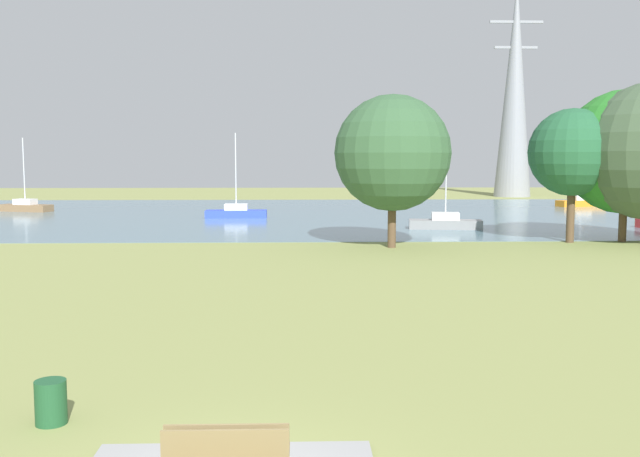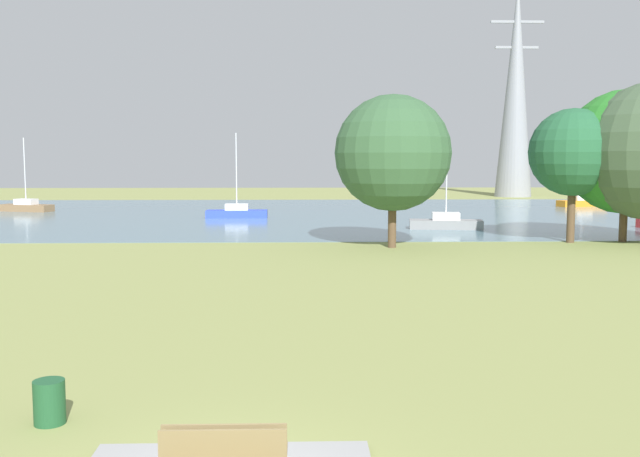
% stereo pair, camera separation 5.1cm
% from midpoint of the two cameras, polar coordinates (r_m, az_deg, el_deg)
% --- Properties ---
extents(ground_plane, '(160.00, 160.00, 0.00)m').
position_cam_midpoint_polar(ground_plane, '(32.10, -3.64, -2.84)').
color(ground_plane, '#8C9351').
extents(bench_facing_water, '(1.80, 0.48, 0.89)m').
position_cam_midpoint_polar(bench_facing_water, '(10.94, -7.54, -17.57)').
color(bench_facing_water, tan).
rests_on(bench_facing_water, concrete_pad).
extents(litter_bin, '(0.56, 0.56, 0.80)m').
position_cam_midpoint_polar(litter_bin, '(14.00, -20.92, -12.91)').
color(litter_bin, '#1E512D').
rests_on(litter_bin, ground).
extents(water_surface, '(140.00, 40.00, 0.02)m').
position_cam_midpoint_polar(water_surface, '(59.93, -2.77, 1.17)').
color(water_surface, slate).
rests_on(water_surface, ground).
extents(sailboat_gray, '(4.96, 2.13, 5.68)m').
position_cam_midpoint_polar(sailboat_gray, '(48.05, 10.01, 0.48)').
color(sailboat_gray, gray).
rests_on(sailboat_gray, water_surface).
extents(sailboat_orange, '(5.02, 2.69, 7.53)m').
position_cam_midpoint_polar(sailboat_orange, '(73.62, 20.21, 2.04)').
color(sailboat_orange, orange).
rests_on(sailboat_orange, water_surface).
extents(sailboat_blue, '(4.82, 1.55, 6.66)m').
position_cam_midpoint_polar(sailboat_blue, '(56.49, -6.78, 1.32)').
color(sailboat_blue, blue).
rests_on(sailboat_blue, water_surface).
extents(sailboat_brown, '(5.03, 2.90, 6.47)m').
position_cam_midpoint_polar(sailboat_brown, '(67.91, -22.62, 1.65)').
color(sailboat_brown, brown).
rests_on(sailboat_brown, water_surface).
extents(tree_west_near, '(6.14, 6.14, 8.08)m').
position_cam_midpoint_polar(tree_west_near, '(37.65, 5.81, 6.05)').
color(tree_west_near, brown).
rests_on(tree_west_near, ground).
extents(tree_mid_shore, '(4.89, 4.89, 7.51)m').
position_cam_midpoint_polar(tree_mid_shore, '(42.11, 19.62, 5.77)').
color(tree_mid_shore, brown).
rests_on(tree_mid_shore, ground).
extents(tree_west_far, '(6.99, 6.99, 8.59)m').
position_cam_midpoint_polar(tree_west_far, '(43.54, 23.33, 5.68)').
color(tree_west_far, brown).
rests_on(tree_west_far, ground).
extents(electricity_pylon, '(6.40, 4.40, 26.10)m').
position_cam_midpoint_polar(electricity_pylon, '(90.14, 15.36, 10.82)').
color(electricity_pylon, gray).
rests_on(electricity_pylon, ground).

